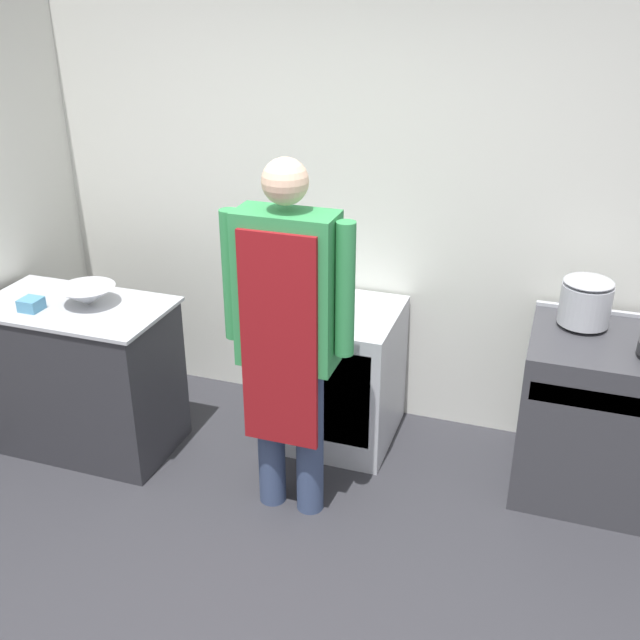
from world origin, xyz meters
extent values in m
plane|color=#2D2D33|center=(0.00, 0.00, 0.00)|extent=(14.00, 14.00, 0.00)
cube|color=silver|center=(0.00, 2.01, 1.35)|extent=(8.00, 0.05, 2.70)
cube|color=#2D2D33|center=(-1.39, 1.07, 0.44)|extent=(1.01, 0.58, 0.88)
cube|color=#B2B5BC|center=(-1.39, 1.07, 0.89)|extent=(1.05, 0.60, 0.02)
cube|color=#38383D|center=(1.47, 1.58, 0.44)|extent=(0.89, 0.70, 0.89)
cube|color=#B2B5BC|center=(1.47, 1.25, 0.73)|extent=(0.82, 0.03, 0.10)
cube|color=#B2B5BC|center=(1.47, 1.92, 0.90)|extent=(0.89, 0.03, 0.02)
cube|color=silver|center=(-0.05, 1.63, 0.41)|extent=(0.70, 0.67, 0.82)
cube|color=silver|center=(-0.05, 1.30, 0.45)|extent=(0.60, 0.02, 0.57)
cylinder|color=#38476B|center=(-0.17, 0.92, 0.42)|extent=(0.14, 0.14, 0.85)
cylinder|color=#38476B|center=(0.04, 0.92, 0.42)|extent=(0.14, 0.14, 0.85)
cube|color=#338C4C|center=(-0.06, 0.92, 1.22)|extent=(0.47, 0.22, 0.75)
cube|color=maroon|center=(-0.06, 0.80, 1.00)|extent=(0.37, 0.02, 1.07)
cylinder|color=#338C4C|center=(-0.34, 0.92, 1.26)|extent=(0.09, 0.09, 0.64)
cylinder|color=#338C4C|center=(0.22, 0.92, 1.26)|extent=(0.09, 0.09, 0.64)
sphere|color=beige|center=(-0.06, 0.92, 1.73)|extent=(0.21, 0.21, 0.21)
cone|color=#B2B5BC|center=(-1.31, 1.11, 0.95)|extent=(0.31, 0.31, 0.11)
cube|color=teal|center=(-1.56, 0.95, 0.93)|extent=(0.11, 0.11, 0.07)
cylinder|color=#B2B5BC|center=(1.27, 1.71, 1.01)|extent=(0.26, 0.26, 0.21)
ellipsoid|color=#B2B5BC|center=(1.27, 1.71, 1.14)|extent=(0.25, 0.25, 0.05)
camera|label=1|loc=(1.10, -2.04, 2.56)|focal=42.00mm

